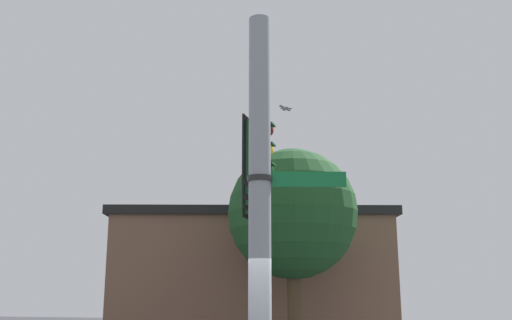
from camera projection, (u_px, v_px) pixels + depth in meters
signal_pole at (260, 219)px, 8.02m from camera, size 0.32×0.32×6.09m
mast_arm at (255, 131)px, 11.65m from camera, size 6.18×2.17×0.22m
traffic_light_nearest_pole at (258, 150)px, 9.93m from camera, size 0.54×0.49×1.31m
traffic_light_mid_inner at (256, 168)px, 11.32m from camera, size 0.54×0.49×1.31m
traffic_light_mid_outer at (255, 182)px, 12.71m from camera, size 0.54×0.49×1.31m
traffic_light_arm_end at (254, 193)px, 14.10m from camera, size 0.54×0.49×1.31m
street_name_sign at (280, 179)px, 8.15m from camera, size 0.57×1.35×0.22m
bird_flying at (285, 108)px, 15.29m from camera, size 0.32×0.32×0.11m
storefront_building at (252, 282)px, 21.34m from camera, size 9.22×11.21×4.90m
tree_by_storefront at (293, 214)px, 16.91m from camera, size 3.82×3.82×6.26m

